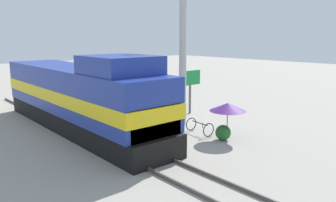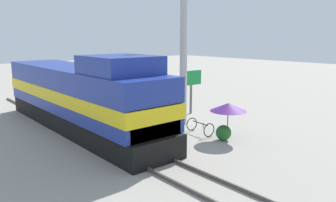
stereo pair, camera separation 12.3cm
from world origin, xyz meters
name	(u,v)px [view 1 (the left image)]	position (x,y,z in m)	size (l,w,h in m)	color
ground_plane	(127,151)	(0.00, 0.00, 0.00)	(120.00, 120.00, 0.00)	gray
rail_near	(115,152)	(-0.72, 0.00, 0.07)	(0.08, 35.76, 0.15)	#4C4742
rail_far	(139,146)	(0.72, 0.00, 0.07)	(0.08, 35.76, 0.15)	#4C4742
locomotive	(81,97)	(0.00, 4.64, 1.98)	(3.21, 15.31, 4.52)	black
utility_pole	(183,49)	(5.39, 1.87, 4.68)	(1.80, 0.45, 9.27)	#B2B2AD
vendor_umbrella	(228,107)	(5.09, -1.93, 1.74)	(1.93, 1.93, 1.96)	#4C4C4C
billboard_sign	(190,81)	(7.76, 3.60, 2.31)	(1.93, 0.12, 3.06)	#595959
shrub_cluster	(223,133)	(4.74, -1.96, 0.41)	(0.82, 0.82, 0.82)	#236028
person_bystander	(172,120)	(3.14, 0.33, 0.95)	(0.34, 0.34, 1.74)	#2D3347
bicycle	(200,127)	(4.69, -0.30, 0.39)	(0.92, 1.62, 0.76)	black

